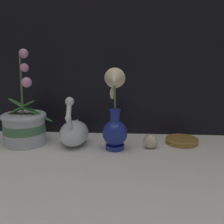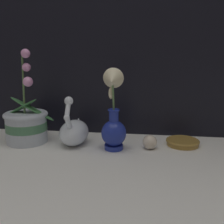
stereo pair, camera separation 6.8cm
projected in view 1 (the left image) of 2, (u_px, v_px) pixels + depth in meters
The scene contains 6 objects.
ground_plane at pixel (100, 156), 0.96m from camera, with size 2.80×2.80×0.00m, color silver.
orchid_potted_plant at pixel (25, 125), 1.07m from camera, with size 0.24×0.18×0.38m.
swan_figurine at pixel (74, 132), 1.06m from camera, with size 0.12×0.21×0.21m.
blue_vase at pixel (115, 122), 0.99m from camera, with size 0.10×0.12×0.32m.
glass_sphere at pixel (150, 141), 1.03m from camera, with size 0.06×0.06×0.06m.
amber_dish at pixel (182, 140), 1.09m from camera, with size 0.13×0.13×0.02m.
Camera 1 is at (0.10, -0.90, 0.37)m, focal length 42.00 mm.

